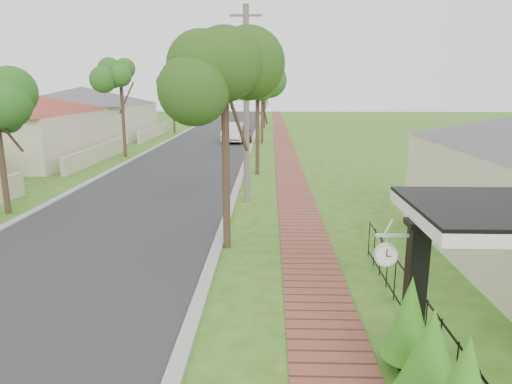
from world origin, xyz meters
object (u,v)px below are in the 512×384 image
(porch_post, at_px, (414,302))
(parked_car_white, at_px, (233,133))
(parked_car_red, at_px, (241,133))
(utility_pole, at_px, (246,106))
(station_clock, at_px, (387,253))
(near_tree, at_px, (225,76))

(porch_post, bearing_deg, parked_car_white, 99.94)
(parked_car_red, distance_m, utility_pole, 21.21)
(porch_post, height_order, station_clock, porch_post)
(parked_car_red, bearing_deg, porch_post, -87.75)
(parked_car_red, xyz_separation_m, near_tree, (1.28, -26.32, 4.13))
(porch_post, distance_m, station_clock, 0.96)
(station_clock, bearing_deg, porch_post, -4.36)
(parked_car_white, relative_size, station_clock, 7.52)
(parked_car_white, relative_size, utility_pole, 0.64)
(parked_car_red, xyz_separation_m, parked_car_white, (-0.65, -0.28, 0.08))
(parked_car_red, bearing_deg, parked_car_white, -162.86)
(parked_car_red, xyz_separation_m, utility_pole, (1.58, -20.92, 3.12))
(porch_post, height_order, near_tree, near_tree)
(porch_post, relative_size, parked_car_red, 0.60)
(porch_post, bearing_deg, station_clock, 175.64)
(parked_car_red, relative_size, station_clock, 6.52)
(parked_car_red, relative_size, utility_pole, 0.56)
(utility_pole, relative_size, station_clock, 11.70)
(parked_car_red, xyz_separation_m, station_clock, (4.41, -31.91, 1.23))
(parked_car_white, distance_m, near_tree, 26.42)
(porch_post, height_order, utility_pole, utility_pole)
(porch_post, relative_size, station_clock, 3.90)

